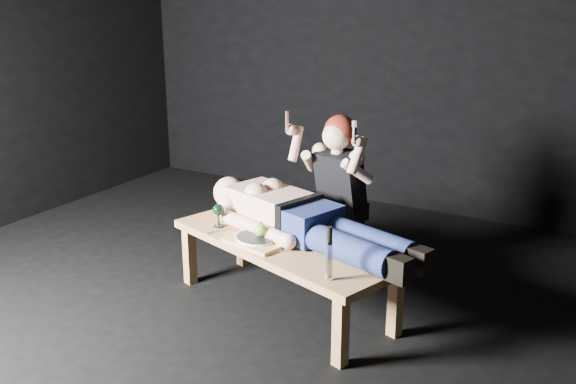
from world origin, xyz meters
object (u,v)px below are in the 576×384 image
at_px(lying_man, 306,216).
at_px(carving_knife, 329,254).
at_px(table, 284,274).
at_px(serving_tray, 258,241).
at_px(goblet, 219,216).
at_px(kneeling_woman, 346,196).

relative_size(lying_man, carving_knife, 5.53).
bearing_deg(lying_man, table, -110.45).
xyz_separation_m(table, serving_tray, (-0.12, -0.11, 0.24)).
distance_m(lying_man, goblet, 0.59).
relative_size(lying_man, kneeling_woman, 1.39).
xyz_separation_m(lying_man, serving_tray, (-0.21, -0.22, -0.13)).
xyz_separation_m(kneeling_woman, serving_tray, (-0.27, -0.70, -0.14)).
relative_size(table, lying_man, 0.93).
height_order(lying_man, carving_knife, carving_knife).
bearing_deg(table, carving_knife, -19.57).
xyz_separation_m(lying_man, goblet, (-0.58, -0.12, -0.06)).
xyz_separation_m(table, carving_knife, (0.49, -0.37, 0.38)).
distance_m(table, goblet, 0.57).
xyz_separation_m(serving_tray, carving_knife, (0.61, -0.26, 0.14)).
height_order(serving_tray, goblet, goblet).
distance_m(kneeling_woman, carving_knife, 1.02).
xyz_separation_m(goblet, carving_knife, (0.97, -0.36, 0.07)).
xyz_separation_m(table, lying_man, (0.09, 0.11, 0.37)).
relative_size(serving_tray, goblet, 2.41).
distance_m(kneeling_woman, goblet, 0.87).
xyz_separation_m(lying_man, carving_knife, (0.40, -0.48, 0.01)).
bearing_deg(kneeling_woman, carving_knife, -59.64).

